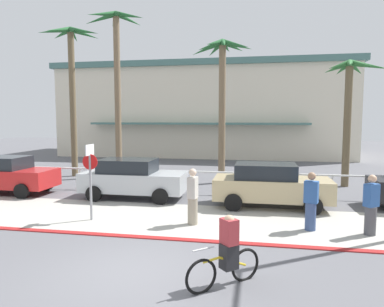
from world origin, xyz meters
The scene contains 17 objects.
ground_plane centered at (0.00, 10.00, 0.00)m, with size 80.00×80.00×0.00m, color #5B5B60.
sidewalk_strip centered at (0.00, 4.20, 0.01)m, with size 44.00×4.00×0.02m, color #ADAAA0.
curb_paint centered at (0.00, 2.20, 0.01)m, with size 44.00×0.24×0.03m, color maroon.
building_backdrop centered at (-2.33, 27.38, 4.16)m, with size 26.33×12.18×8.29m.
rail_fence centered at (0.00, 8.50, 0.84)m, with size 20.99×0.08×1.04m.
stop_sign_bike_lane centered at (-2.81, 3.56, 1.68)m, with size 0.52×0.56×2.56m.
palm_tree_0 centered at (-8.02, 12.01, 6.41)m, with size 3.42×3.31×8.66m.
palm_tree_1 centered at (-5.39, 12.35, 6.80)m, with size 3.59×3.46×9.48m.
palm_tree_2 centered at (0.78, 11.40, 5.75)m, with size 3.35×3.18×7.49m.
palm_tree_3 centered at (7.07, 11.48, 4.73)m, with size 3.10×3.28×6.29m.
car_red_0 centered at (-8.66, 6.92, 0.87)m, with size 4.40×2.02×1.69m.
car_silver_1 centered at (-2.58, 6.98, 0.87)m, with size 4.40×2.02×1.69m.
car_tan_2 centered at (3.16, 6.49, 0.87)m, with size 4.40×2.02×1.69m.
cyclist_yellow_0 centered at (2.07, -0.31, 0.69)m, with size 1.41×1.24×1.50m.
pedestrian_0 centered at (0.63, 3.68, 0.86)m, with size 0.36×0.43×1.83m.
pedestrian_1 centered at (4.27, 3.74, 0.84)m, with size 0.46×0.41×1.80m.
pedestrian_2 centered at (5.93, 3.59, 0.84)m, with size 0.48×0.45×1.80m.
Camera 1 is at (2.64, -7.31, 3.41)m, focal length 33.26 mm.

